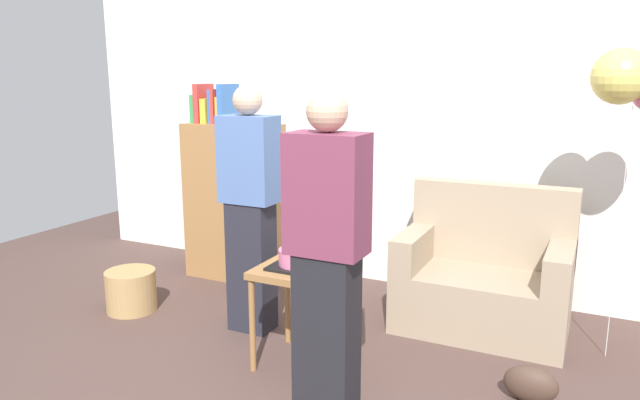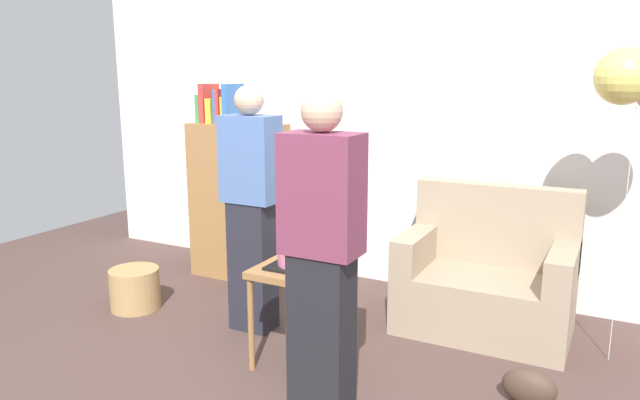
% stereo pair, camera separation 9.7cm
% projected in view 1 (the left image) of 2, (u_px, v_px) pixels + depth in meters
% --- Properties ---
extents(ground_plane, '(8.00, 8.00, 0.00)m').
position_uv_depth(ground_plane, '(269.00, 399.00, 3.14)').
color(ground_plane, '#4C3833').
extents(wall_back, '(6.00, 0.10, 2.70)m').
position_uv_depth(wall_back, '(399.00, 119.00, 4.66)').
color(wall_back, silver).
rests_on(wall_back, ground_plane).
extents(couch, '(1.10, 0.70, 0.96)m').
position_uv_depth(couch, '(484.00, 279.00, 3.98)').
color(couch, gray).
rests_on(couch, ground_plane).
extents(bookshelf, '(0.80, 0.36, 1.62)m').
position_uv_depth(bookshelf, '(234.00, 198.00, 4.92)').
color(bookshelf, olive).
rests_on(bookshelf, ground_plane).
extents(side_table, '(0.48, 0.48, 0.60)m').
position_uv_depth(side_table, '(301.00, 282.00, 3.43)').
color(side_table, olive).
rests_on(side_table, ground_plane).
extents(birthday_cake, '(0.32, 0.32, 0.17)m').
position_uv_depth(birthday_cake, '(301.00, 258.00, 3.40)').
color(birthday_cake, black).
rests_on(birthday_cake, side_table).
extents(person_blowing_candles, '(0.36, 0.22, 1.63)m').
position_uv_depth(person_blowing_candles, '(250.00, 209.00, 3.84)').
color(person_blowing_candles, '#23232D').
rests_on(person_blowing_candles, ground_plane).
extents(person_holding_cake, '(0.36, 0.22, 1.63)m').
position_uv_depth(person_holding_cake, '(327.00, 263.00, 2.75)').
color(person_holding_cake, black).
rests_on(person_holding_cake, ground_plane).
extents(wicker_basket, '(0.36, 0.36, 0.30)m').
position_uv_depth(wicker_basket, '(131.00, 291.00, 4.29)').
color(wicker_basket, '#A88451').
rests_on(wicker_basket, ground_plane).
extents(handbag, '(0.28, 0.14, 0.20)m').
position_uv_depth(handbag, '(531.00, 384.00, 3.09)').
color(handbag, '#473328').
rests_on(handbag, ground_plane).
extents(balloon_bunch, '(0.52, 0.39, 1.84)m').
position_uv_depth(balloon_bunch, '(640.00, 81.00, 3.27)').
color(balloon_bunch, silver).
rests_on(balloon_bunch, ground_plane).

